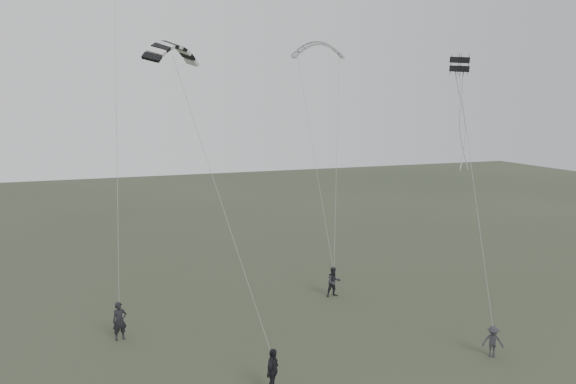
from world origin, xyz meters
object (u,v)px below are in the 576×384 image
object	(u,v)px
kite_striped	(172,45)
kite_box	(460,64)
kite_pale_large	(319,44)
flyer_left	(120,321)
flyer_right	(334,282)
flyer_center	(273,371)
flyer_far	(493,341)

from	to	relation	value
kite_striped	kite_box	xyz separation A→B (m)	(14.53, -0.42, -0.52)
kite_pale_large	kite_striped	size ratio (longest dim) A/B	1.21
flyer_left	flyer_right	distance (m)	12.74
flyer_right	kite_striped	xyz separation A→B (m)	(-9.98, -4.68, 13.16)
flyer_center	flyer_right	bearing A→B (deg)	2.45
flyer_far	kite_pale_large	xyz separation A→B (m)	(-1.32, 17.54, 14.95)
flyer_left	flyer_far	distance (m)	17.87
flyer_center	kite_striped	xyz separation A→B (m)	(-2.86, 4.86, 13.14)
flyer_left	flyer_center	size ratio (longest dim) A/B	1.04
kite_striped	kite_box	bearing A→B (deg)	-45.84
flyer_center	kite_striped	distance (m)	14.30
flyer_left	flyer_center	bearing A→B (deg)	-64.78
flyer_center	kite_box	distance (m)	17.76
flyer_center	flyer_left	bearing A→B (deg)	75.26
flyer_center	kite_pale_large	world-z (taller)	kite_pale_large
flyer_far	flyer_left	bearing A→B (deg)	-175.12
kite_striped	kite_box	distance (m)	14.54
flyer_left	kite_box	size ratio (longest dim) A/B	2.57
flyer_right	flyer_center	size ratio (longest dim) A/B	0.98
flyer_left	kite_box	distance (m)	21.47
kite_box	kite_striped	bearing A→B (deg)	175.13
kite_pale_large	flyer_left	bearing A→B (deg)	-136.06
flyer_center	kite_box	world-z (taller)	kite_box
flyer_left	kite_box	world-z (taller)	kite_box
flyer_left	flyer_far	size ratio (longest dim) A/B	1.29
flyer_far	flyer_right	bearing A→B (deg)	140.22
flyer_center	flyer_far	distance (m)	10.56
flyer_right	kite_pale_large	world-z (taller)	kite_pale_large
flyer_left	kite_striped	xyz separation A→B (m)	(2.59, -2.62, 13.11)
flyer_left	flyer_right	size ratio (longest dim) A/B	1.05
kite_striped	kite_box	world-z (taller)	kite_striped
kite_pale_large	kite_box	world-z (taller)	kite_pale_large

